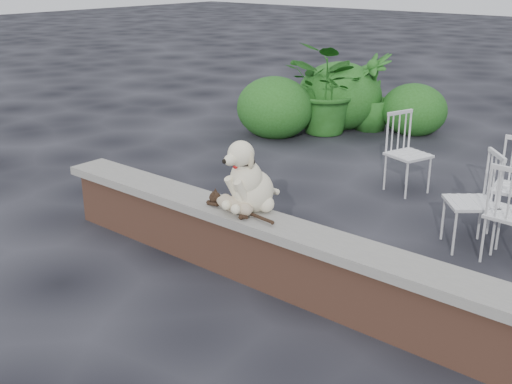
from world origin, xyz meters
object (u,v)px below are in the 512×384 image
Objects in this scene: potted_plant_a at (330,88)px; potted_plant_b at (372,92)px; dog at (253,174)px; cat at (235,204)px; chair_e at (409,153)px; chair_d at (471,201)px.

potted_plant_a reaches higher than potted_plant_b.
dog is 0.30m from cat.
chair_e is (0.16, 2.88, -0.19)m from cat.
potted_plant_a is (-2.22, 1.67, 0.25)m from chair_e.
potted_plant_b is (-1.84, 2.32, 0.14)m from chair_e.
potted_plant_a reaches higher than dog.
cat is 0.94× the size of chair_e.
potted_plant_a reaches higher than chair_e.
potted_plant_b reaches higher than chair_e.
potted_plant_a is (-2.14, 4.39, -0.18)m from dog.
chair_e is at bearing -51.60° from potted_plant_b.
dog is at bearing -162.95° from chair_e.
potted_plant_a is (-3.39, 2.72, 0.25)m from chair_d.
potted_plant_a is 1.18× the size of potted_plant_b.
chair_e is at bearing -36.94° from potted_plant_a.
cat is at bearing -76.47° from chair_d.
potted_plant_a is at bearing -169.31° from chair_d.
chair_e is 2.97m from potted_plant_b.
potted_plant_a is at bearing 71.70° from chair_e.
chair_d is (1.24, 1.67, -0.43)m from dog.
potted_plant_a is (-2.06, 4.54, 0.07)m from cat.
dog reaches higher than chair_e.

